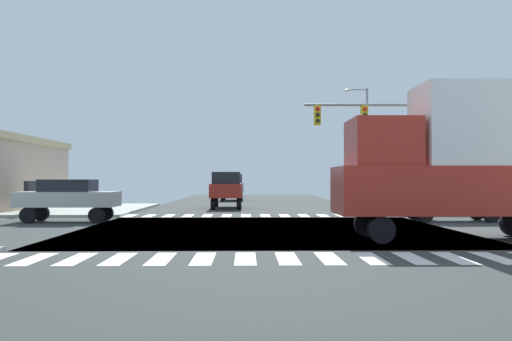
{
  "coord_description": "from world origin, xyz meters",
  "views": [
    {
      "loc": [
        -0.73,
        -19.66,
        1.89
      ],
      "look_at": [
        -0.19,
        9.42,
        2.38
      ],
      "focal_mm": 36.43,
      "sensor_mm": 36.0,
      "label": 1
    }
  ],
  "objects_px": {
    "traffic_signal_mast": "(370,129)",
    "pickup_crossing_2": "(227,188)",
    "sedan_queued_1": "(452,196)",
    "box_truck_trailing_1": "(458,158)",
    "sedan_middle_3": "(68,197)",
    "pickup_farside_1": "(232,186)",
    "street_lamp": "(364,136)"
  },
  "relations": [
    {
      "from": "pickup_farside_1",
      "to": "street_lamp",
      "type": "bearing_deg",
      "value": 141.22
    },
    {
      "from": "street_lamp",
      "to": "box_truck_trailing_1",
      "type": "height_order",
      "value": "street_lamp"
    },
    {
      "from": "box_truck_trailing_1",
      "to": "sedan_middle_3",
      "type": "distance_m",
      "value": 16.21
    },
    {
      "from": "street_lamp",
      "to": "sedan_middle_3",
      "type": "distance_m",
      "value": 22.78
    },
    {
      "from": "pickup_crossing_2",
      "to": "traffic_signal_mast",
      "type": "bearing_deg",
      "value": 138.13
    },
    {
      "from": "street_lamp",
      "to": "sedan_middle_3",
      "type": "height_order",
      "value": "street_lamp"
    },
    {
      "from": "sedan_middle_3",
      "to": "street_lamp",
      "type": "bearing_deg",
      "value": 132.12
    },
    {
      "from": "street_lamp",
      "to": "box_truck_trailing_1",
      "type": "distance_m",
      "value": 22.28
    },
    {
      "from": "sedan_queued_1",
      "to": "sedan_middle_3",
      "type": "xyz_separation_m",
      "value": [
        -17.14,
        0.0,
        0.0
      ]
    },
    {
      "from": "pickup_crossing_2",
      "to": "box_truck_trailing_1",
      "type": "relative_size",
      "value": 0.71
    },
    {
      "from": "sedan_queued_1",
      "to": "box_truck_trailing_1",
      "type": "height_order",
      "value": "box_truck_trailing_1"
    },
    {
      "from": "sedan_queued_1",
      "to": "box_truck_trailing_1",
      "type": "distance_m",
      "value": 7.6
    },
    {
      "from": "pickup_crossing_2",
      "to": "sedan_middle_3",
      "type": "bearing_deg",
      "value": 57.99
    },
    {
      "from": "pickup_farside_1",
      "to": "pickup_crossing_2",
      "type": "xyz_separation_m",
      "value": [
        0.0,
        -12.46,
        0.0
      ]
    },
    {
      "from": "pickup_crossing_2",
      "to": "sedan_queued_1",
      "type": "bearing_deg",
      "value": 134.72
    },
    {
      "from": "street_lamp",
      "to": "sedan_queued_1",
      "type": "height_order",
      "value": "street_lamp"
    },
    {
      "from": "street_lamp",
      "to": "sedan_middle_3",
      "type": "xyz_separation_m",
      "value": [
        -16.63,
        -15.04,
        -4.01
      ]
    },
    {
      "from": "pickup_crossing_2",
      "to": "sedan_middle_3",
      "type": "xyz_separation_m",
      "value": [
        -6.63,
        -10.61,
        -0.17
      ]
    },
    {
      "from": "box_truck_trailing_1",
      "to": "sedan_middle_3",
      "type": "relative_size",
      "value": 1.67
    },
    {
      "from": "pickup_crossing_2",
      "to": "box_truck_trailing_1",
      "type": "xyz_separation_m",
      "value": [
        7.92,
        -17.61,
        1.27
      ]
    },
    {
      "from": "street_lamp",
      "to": "pickup_crossing_2",
      "type": "distance_m",
      "value": 11.59
    },
    {
      "from": "traffic_signal_mast",
      "to": "pickup_crossing_2",
      "type": "bearing_deg",
      "value": 138.13
    },
    {
      "from": "sedan_queued_1",
      "to": "traffic_signal_mast",
      "type": "bearing_deg",
      "value": -142.98
    },
    {
      "from": "traffic_signal_mast",
      "to": "pickup_farside_1",
      "type": "height_order",
      "value": "traffic_signal_mast"
    },
    {
      "from": "box_truck_trailing_1",
      "to": "sedan_middle_3",
      "type": "height_order",
      "value": "box_truck_trailing_1"
    },
    {
      "from": "street_lamp",
      "to": "sedan_queued_1",
      "type": "xyz_separation_m",
      "value": [
        0.51,
        -15.04,
        -4.01
      ]
    },
    {
      "from": "traffic_signal_mast",
      "to": "box_truck_trailing_1",
      "type": "height_order",
      "value": "traffic_signal_mast"
    },
    {
      "from": "traffic_signal_mast",
      "to": "box_truck_trailing_1",
      "type": "distance_m",
      "value": 10.87
    },
    {
      "from": "sedan_queued_1",
      "to": "box_truck_trailing_1",
      "type": "relative_size",
      "value": 0.6
    },
    {
      "from": "sedan_middle_3",
      "to": "traffic_signal_mast",
      "type": "bearing_deg",
      "value": 104.39
    },
    {
      "from": "pickup_crossing_2",
      "to": "box_truck_trailing_1",
      "type": "height_order",
      "value": "box_truck_trailing_1"
    },
    {
      "from": "sedan_middle_3",
      "to": "pickup_farside_1",
      "type": "bearing_deg",
      "value": 163.96
    }
  ]
}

